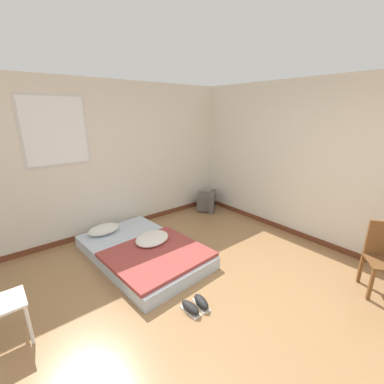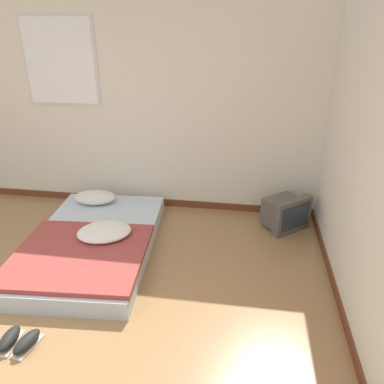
{
  "view_description": "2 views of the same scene",
  "coord_description": "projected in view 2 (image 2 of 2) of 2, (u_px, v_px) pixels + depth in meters",
  "views": [
    {
      "loc": [
        -1.56,
        -1.56,
        2.1
      ],
      "look_at": [
        1.15,
        1.76,
        0.75
      ],
      "focal_mm": 24.0,
      "sensor_mm": 36.0,
      "label": 1
    },
    {
      "loc": [
        1.58,
        -1.66,
        2.3
      ],
      "look_at": [
        1.03,
        1.94,
        0.59
      ],
      "focal_mm": 35.0,
      "sensor_mm": 36.0,
      "label": 2
    }
  ],
  "objects": [
    {
      "name": "mattress_bed",
      "position": [
        92.0,
        241.0,
        4.0
      ],
      "size": [
        1.39,
        2.09,
        0.33
      ],
      "color": "silver",
      "rests_on": "ground_plane"
    },
    {
      "name": "wall_back",
      "position": [
        119.0,
        107.0,
        4.59
      ],
      "size": [
        7.34,
        0.08,
        2.6
      ],
      "color": "silver",
      "rests_on": "ground_plane"
    },
    {
      "name": "ground_plane",
      "position": [
        10.0,
        370.0,
        2.68
      ],
      "size": [
        20.0,
        20.0,
        0.0
      ],
      "primitive_type": "plane",
      "color": "#997047"
    },
    {
      "name": "sneaker_pair",
      "position": [
        18.0,
        341.0,
        2.86
      ],
      "size": [
        0.29,
        0.28,
        0.1
      ],
      "color": "silver",
      "rests_on": "ground_plane"
    },
    {
      "name": "crt_tv",
      "position": [
        285.0,
        213.0,
        4.43
      ],
      "size": [
        0.59,
        0.58,
        0.41
      ],
      "color": "#56514C",
      "rests_on": "ground_plane"
    }
  ]
}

